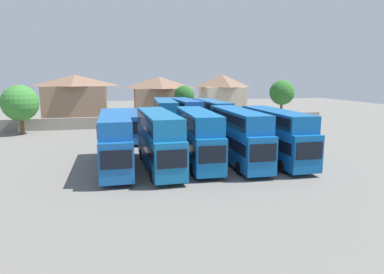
{
  "coord_description": "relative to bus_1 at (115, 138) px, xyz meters",
  "views": [
    {
      "loc": [
        -7.04,
        -29.15,
        7.94
      ],
      "look_at": [
        0.0,
        3.0,
        2.08
      ],
      "focal_mm": 31.56,
      "sensor_mm": 36.0,
      "label": 1
    }
  ],
  "objects": [
    {
      "name": "bus_2",
      "position": [
        3.7,
        -0.76,
        0.08
      ],
      "size": [
        2.98,
        11.71,
        4.94
      ],
      "rotation": [
        0.0,
        0.0,
        -1.53
      ],
      "color": "#13629C",
      "rests_on": "ground"
    },
    {
      "name": "tree_behind_wall",
      "position": [
        -12.95,
        21.27,
        1.67
      ],
      "size": [
        4.99,
        4.99,
        6.89
      ],
      "color": "brown",
      "rests_on": "ground"
    },
    {
      "name": "bus_4",
      "position": [
        11.05,
        -0.7,
        0.11
      ],
      "size": [
        2.61,
        11.27,
        4.99
      ],
      "rotation": [
        0.0,
        0.0,
        -1.58
      ],
      "color": "#115AA7",
      "rests_on": "ground"
    },
    {
      "name": "bus_1",
      "position": [
        0.0,
        0.0,
        0.0
      ],
      "size": [
        2.73,
        11.98,
        4.79
      ],
      "rotation": [
        0.0,
        0.0,
        -1.56
      ],
      "color": "#1658A3",
      "rests_on": "ground"
    },
    {
      "name": "bus_6",
      "position": [
        2.28,
        14.25,
        -0.71
      ],
      "size": [
        3.16,
        11.68,
        3.5
      ],
      "rotation": [
        0.0,
        0.0,
        -1.52
      ],
      "color": "#1E539D",
      "rests_on": "ground"
    },
    {
      "name": "tree_right_of_lot",
      "position": [
        11.36,
        26.77,
        2.08
      ],
      "size": [
        3.43,
        3.43,
        6.55
      ],
      "color": "brown",
      "rests_on": "ground"
    },
    {
      "name": "depot_boundary_wall",
      "position": [
        7.4,
        24.27,
        -1.8
      ],
      "size": [
        56.0,
        0.5,
        1.8
      ],
      "primitive_type": "cube",
      "color": "gray",
      "rests_on": "ground"
    },
    {
      "name": "bus_7",
      "position": [
        6.38,
        14.5,
        0.1
      ],
      "size": [
        2.98,
        11.89,
        4.98
      ],
      "rotation": [
        0.0,
        0.0,
        -1.62
      ],
      "color": "#155E9C",
      "rests_on": "ground"
    },
    {
      "name": "house_terrace_right",
      "position": [
        20.36,
        34.18,
        1.6
      ],
      "size": [
        8.14,
        7.47,
        8.43
      ],
      "color": "beige",
      "rests_on": "ground"
    },
    {
      "name": "ground",
      "position": [
        7.4,
        17.51,
        -2.7
      ],
      "size": [
        140.0,
        140.0,
        0.0
      ],
      "primitive_type": "plane",
      "color": "slate"
    },
    {
      "name": "house_terrace_left",
      "position": [
        -6.84,
        33.17,
        1.54
      ],
      "size": [
        10.93,
        8.31,
        8.33
      ],
      "color": "#9E7A60",
      "rests_on": "ground"
    },
    {
      "name": "tree_left_of_lot",
      "position": [
        27.04,
        22.27,
        2.68
      ],
      "size": [
        4.12,
        4.12,
        7.47
      ],
      "color": "brown",
      "rests_on": "ground"
    },
    {
      "name": "bus_8",
      "position": [
        9.17,
        14.73,
        0.11
      ],
      "size": [
        2.95,
        10.5,
        5.0
      ],
      "rotation": [
        0.0,
        0.0,
        -1.52
      ],
      "color": "#1B54A8",
      "rests_on": "ground"
    },
    {
      "name": "bus_9",
      "position": [
        12.65,
        14.03,
        0.03
      ],
      "size": [
        2.84,
        11.67,
        4.84
      ],
      "rotation": [
        0.0,
        0.0,
        -1.54
      ],
      "color": "#1C5C9E",
      "rests_on": "ground"
    },
    {
      "name": "bus_3",
      "position": [
        7.31,
        -0.37,
        0.08
      ],
      "size": [
        2.78,
        10.87,
        4.94
      ],
      "rotation": [
        0.0,
        0.0,
        -1.6
      ],
      "color": "#0F5EA6",
      "rests_on": "ground"
    },
    {
      "name": "bus_5",
      "position": [
        14.78,
        -0.7,
        0.05
      ],
      "size": [
        2.74,
        11.41,
        4.87
      ],
      "rotation": [
        0.0,
        0.0,
        -1.56
      ],
      "color": "#0F579F",
      "rests_on": "ground"
    },
    {
      "name": "house_terrace_centre",
      "position": [
        7.87,
        33.17,
        1.4
      ],
      "size": [
        9.47,
        6.83,
        8.04
      ],
      "color": "#9E7A60",
      "rests_on": "ground"
    }
  ]
}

